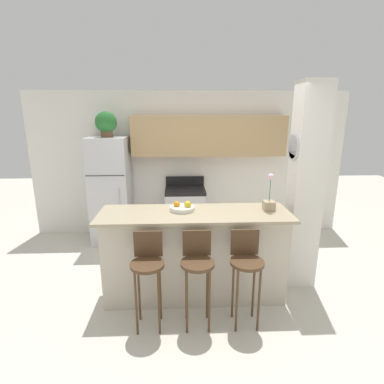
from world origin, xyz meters
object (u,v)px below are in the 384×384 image
Objects in this scene: potted_plant_on_fridge at (106,123)px; orchid_vase at (269,201)px; bar_stool_mid at (197,265)px; fruit_bowl at (182,208)px; stove_range at (185,213)px; bar_stool_right at (246,264)px; refrigerator at (111,191)px; bar_stool_left at (148,266)px.

potted_plant_on_fridge is 2.90m from orchid_vase.
bar_stool_mid is 3.51× the size of fruit_bowl.
potted_plant_on_fridge is at bearing -178.42° from stove_range.
stove_range is 1.05× the size of bar_stool_right.
refrigerator is 1.68× the size of stove_range.
stove_range is at bearing 87.73° from fruit_bowl.
bar_stool_left and bar_stool_mid have the same top height.
refrigerator is at bearing 129.45° from bar_stool_right.
fruit_bowl is (-0.14, 0.61, 0.42)m from bar_stool_mid.
fruit_bowl is at bearing -92.27° from stove_range.
orchid_vase is at bearing -36.80° from refrigerator.
bar_stool_right is at bearing -123.12° from orchid_vase.
bar_stool_right is at bearing 0.00° from bar_stool_left.
stove_range is at bearing 104.20° from bar_stool_right.
bar_stool_mid is 2.49× the size of potted_plant_on_fridge.
orchid_vase is (0.88, 0.58, 0.50)m from bar_stool_mid.
orchid_vase reaches higher than fruit_bowl.
orchid_vase is at bearing 33.35° from bar_stool_mid.
potted_plant_on_fridge is (-1.27, -0.04, 1.56)m from stove_range.
stove_range is 2.62× the size of potted_plant_on_fridge.
bar_stool_right is 3.51× the size of fruit_bowl.
bar_stool_mid is (1.34, -2.24, -0.22)m from refrigerator.
orchid_vase is at bearing 56.88° from bar_stool_right.
bar_stool_right is 0.85m from orchid_vase.
fruit_bowl is at bearing 59.13° from bar_stool_left.
bar_stool_right is (0.50, 0.00, 0.00)m from bar_stool_mid.
bar_stool_left is (-0.43, -2.28, 0.22)m from stove_range.
potted_plant_on_fridge reaches higher than refrigerator.
orchid_vase reaches higher than stove_range.
bar_stool_left is at bearing -120.87° from fruit_bowl.
potted_plant_on_fridge reaches higher than fruit_bowl.
bar_stool_left is (0.84, -2.24, -0.22)m from refrigerator.
refrigerator is 1.34m from stove_range.
bar_stool_left is 2.74m from potted_plant_on_fridge.
refrigerator is 2.04m from fruit_bowl.
bar_stool_left is 0.82m from fruit_bowl.
bar_stool_right is (0.58, -2.28, 0.22)m from stove_range.
stove_range reaches higher than bar_stool_mid.
stove_range is at bearing 91.86° from bar_stool_mid.
bar_stool_right is 3.19m from potted_plant_on_fridge.
stove_range is 2.01m from potted_plant_on_fridge.
refrigerator is 1.12m from potted_plant_on_fridge.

